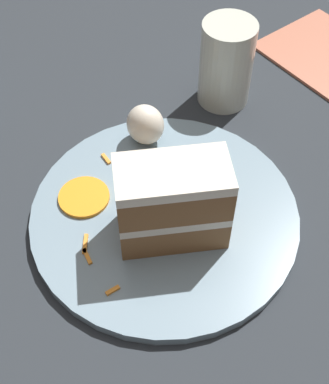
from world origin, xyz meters
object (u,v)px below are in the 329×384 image
(plate, at_px, (165,215))
(cake_slice, at_px, (172,203))
(cream_dollop, at_px, (145,125))
(orange_garnish, at_px, (84,197))
(drinking_glass, at_px, (226,69))

(plate, xyz_separation_m, cake_slice, (-0.02, 0.02, 0.06))
(cream_dollop, xyz_separation_m, orange_garnish, (0.02, 0.11, -0.02))
(plate, relative_size, drinking_glass, 2.60)
(cream_dollop, bearing_deg, orange_garnish, 79.36)
(cake_slice, xyz_separation_m, cream_dollop, (0.08, -0.10, -0.02))
(plate, distance_m, drinking_glass, 0.21)
(plate, relative_size, cake_slice, 2.37)
(cake_slice, height_order, drinking_glass, same)
(drinking_glass, bearing_deg, plate, 94.68)
(plate, bearing_deg, drinking_glass, -85.32)
(plate, distance_m, cream_dollop, 0.11)
(cake_slice, distance_m, orange_garnish, 0.11)
(plate, bearing_deg, cake_slice, 133.25)
(orange_garnish, distance_m, drinking_glass, 0.24)
(cake_slice, xyz_separation_m, orange_garnish, (0.10, 0.00, -0.05))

